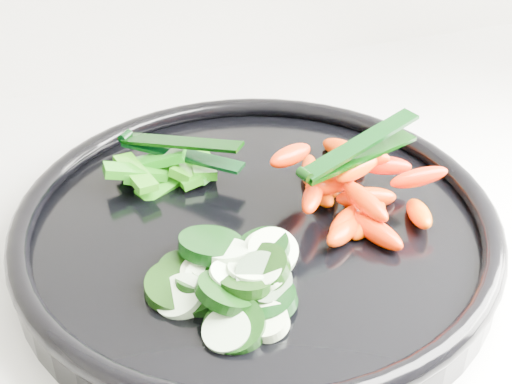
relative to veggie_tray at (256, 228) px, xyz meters
name	(u,v)px	position (x,y,z in m)	size (l,w,h in m)	color
veggie_tray	(256,228)	(0.00, 0.00, 0.00)	(0.39, 0.39, 0.04)	black
cucumber_pile	(227,279)	(-0.04, -0.06, 0.01)	(0.12, 0.13, 0.04)	black
carrot_pile	(353,188)	(0.08, 0.00, 0.02)	(0.13, 0.17, 0.05)	#EA4400
pepper_pile	(167,170)	(-0.05, 0.09, 0.01)	(0.10, 0.08, 0.04)	#176809
tong_carrot	(357,152)	(0.08, 0.00, 0.05)	(0.11, 0.05, 0.02)	black
tong_pepper	(177,148)	(-0.04, 0.09, 0.03)	(0.09, 0.09, 0.02)	black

